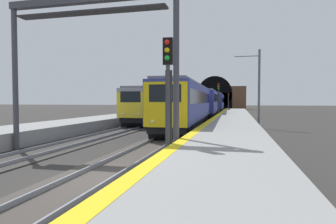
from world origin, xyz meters
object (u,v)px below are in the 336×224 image
at_px(train_adjacent_platform, 188,102).
at_px(railway_signal_mid, 218,97).
at_px(train_main_approaching, 208,102).
at_px(overhead_signal_gantry, 89,35).
at_px(railway_signal_near, 168,89).
at_px(railway_signal_far, 228,100).
at_px(catenary_mast_near, 259,88).

bearing_deg(train_adjacent_platform, railway_signal_mid, 24.61).
bearing_deg(railway_signal_mid, train_main_approaching, -151.74).
bearing_deg(overhead_signal_gantry, railway_signal_mid, -8.62).
xyz_separation_m(railway_signal_near, railway_signal_mid, (30.76, 0.00, 0.03)).
distance_m(railway_signal_mid, railway_signal_far, 45.44).
bearing_deg(overhead_signal_gantry, railway_signal_far, -3.38).
distance_m(train_adjacent_platform, railway_signal_far, 31.37).
xyz_separation_m(train_main_approaching, catenary_mast_near, (-17.02, -6.46, 1.44)).
bearing_deg(train_adjacent_platform, train_main_approaching, 23.55).
relative_size(train_adjacent_platform, overhead_signal_gantry, 7.15).
relative_size(railway_signal_mid, railway_signal_far, 1.06).
distance_m(train_adjacent_platform, railway_signal_mid, 16.39).
bearing_deg(railway_signal_near, railway_signal_mid, -180.00).
distance_m(train_main_approaching, railway_signal_far, 41.99).
relative_size(railway_signal_mid, catenary_mast_near, 0.69).
height_order(train_main_approaching, railway_signal_mid, railway_signal_mid).
height_order(railway_signal_near, railway_signal_far, railway_signal_near).
bearing_deg(railway_signal_far, railway_signal_mid, 0.00).
bearing_deg(overhead_signal_gantry, railway_signal_near, -112.29).
distance_m(railway_signal_far, overhead_signal_gantry, 74.59).
bearing_deg(train_adjacent_platform, overhead_signal_gantry, 2.95).
xyz_separation_m(railway_signal_mid, overhead_signal_gantry, (-28.96, 4.39, 2.69)).
bearing_deg(overhead_signal_gantry, train_adjacent_platform, 3.28).
distance_m(train_main_approaching, catenary_mast_near, 18.26).
distance_m(train_adjacent_platform, railway_signal_near, 46.13).
distance_m(train_adjacent_platform, overhead_signal_gantry, 44.01).
xyz_separation_m(railway_signal_near, catenary_mast_near, (17.23, -4.58, 0.74)).
relative_size(railway_signal_far, catenary_mast_near, 0.66).
relative_size(railway_signal_near, railway_signal_mid, 0.99).
height_order(train_adjacent_platform, catenary_mast_near, catenary_mast_near).
bearing_deg(railway_signal_mid, railway_signal_far, -180.00).
bearing_deg(train_main_approaching, railway_signal_mid, 26.67).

